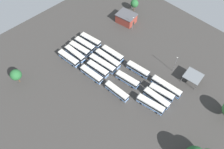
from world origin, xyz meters
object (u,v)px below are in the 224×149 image
at_px(bus_row3_slot2, 156,98).
at_px(lamp_post_near_entrance, 133,23).
at_px(bus_row0_slot2, 80,49).
at_px(tree_east_edge, 134,4).
at_px(lamp_post_mid_lot, 175,64).
at_px(bus_row1_slot1, 98,69).
at_px(bus_row1_slot2, 102,64).
at_px(bus_row0_slot1, 75,54).
at_px(bus_row2_slot0, 117,91).
at_px(tree_north_edge, 16,75).
at_px(bus_row1_slot0, 92,74).
at_px(bus_row0_slot4, 91,40).
at_px(bus_row1_slot3, 108,59).
at_px(bus_row3_slot4, 166,87).
at_px(maintenance_shelter, 193,76).
at_px(bus_row0_slot0, 69,58).
at_px(bus_row2_slot2, 127,80).
at_px(bus_row2_slot4, 138,70).
at_px(bus_row0_slot3, 85,45).
at_px(bus_row3_slot1, 150,104).
at_px(depot_building, 126,18).
at_px(bus_row1_slot4, 112,54).
at_px(bus_row3_slot3, 161,93).

height_order(bus_row3_slot2, lamp_post_near_entrance, lamp_post_near_entrance).
height_order(bus_row0_slot2, tree_east_edge, tree_east_edge).
height_order(bus_row0_slot2, lamp_post_near_entrance, lamp_post_near_entrance).
bearing_deg(lamp_post_mid_lot, bus_row1_slot1, -133.95).
bearing_deg(bus_row1_slot2, bus_row0_slot1, -159.39).
distance_m(bus_row2_slot0, tree_north_edge, 44.12).
height_order(bus_row1_slot0, tree_north_edge, tree_north_edge).
relative_size(bus_row0_slot2, bus_row2_slot0, 1.00).
relative_size(bus_row0_slot4, bus_row1_slot3, 0.84).
height_order(bus_row0_slot2, tree_north_edge, tree_north_edge).
bearing_deg(bus_row3_slot4, maintenance_shelter, 65.00).
relative_size(bus_row0_slot0, bus_row2_slot2, 1.05).
xyz_separation_m(bus_row2_slot4, bus_row3_slot4, (14.69, 1.71, 0.00)).
bearing_deg(bus_row2_slot4, bus_row0_slot3, -166.40).
bearing_deg(tree_north_edge, maintenance_shelter, 45.74).
relative_size(bus_row0_slot0, bus_row1_slot2, 0.85).
xyz_separation_m(bus_row3_slot1, bus_row3_slot4, (-0.80, 11.53, 0.00)).
relative_size(bus_row2_slot2, bus_row3_slot2, 0.94).
bearing_deg(bus_row3_slot1, bus_row0_slot3, 176.43).
relative_size(maintenance_shelter, tree_north_edge, 1.06).
bearing_deg(depot_building, bus_row0_slot0, -89.73).
xyz_separation_m(bus_row0_slot1, lamp_post_mid_lot, (38.79, 26.63, 3.34)).
distance_m(bus_row0_slot1, bus_row1_slot0, 15.12).
height_order(bus_row3_slot1, tree_north_edge, tree_north_edge).
bearing_deg(bus_row1_slot4, tree_north_edge, -114.88).
xyz_separation_m(bus_row1_slot0, bus_row1_slot2, (-1.11, 7.65, 0.00)).
bearing_deg(bus_row3_slot2, bus_row1_slot1, -166.18).
bearing_deg(bus_row0_slot0, maintenance_shelter, 33.74).
height_order(bus_row3_slot1, tree_east_edge, tree_east_edge).
height_order(bus_row1_slot3, bus_row2_slot4, same).
relative_size(bus_row3_slot4, tree_north_edge, 1.84).
bearing_deg(bus_row2_slot4, lamp_post_mid_lot, 47.90).
height_order(bus_row3_slot1, depot_building, depot_building).
height_order(bus_row2_slot2, bus_row3_slot3, same).
height_order(bus_row0_slot4, lamp_post_mid_lot, lamp_post_mid_lot).
bearing_deg(bus_row1_slot3, bus_row1_slot0, -82.52).
distance_m(bus_row3_slot4, depot_building, 47.00).
bearing_deg(depot_building, bus_row3_slot4, -25.24).
height_order(bus_row2_slot2, bus_row3_slot2, same).
distance_m(bus_row0_slot1, bus_row0_slot2, 3.67).
distance_m(bus_row1_slot4, bus_row3_slot1, 31.61).
height_order(bus_row0_slot1, bus_row2_slot2, same).
xyz_separation_m(bus_row3_slot2, maintenance_shelter, (4.72, 19.31, 1.85)).
xyz_separation_m(bus_row0_slot0, bus_row1_slot3, (13.23, 13.00, 0.00)).
height_order(bus_row0_slot1, bus_row1_slot2, same).
relative_size(bus_row0_slot3, bus_row1_slot0, 0.98).
height_order(bus_row0_slot0, bus_row2_slot4, same).
relative_size(bus_row1_slot0, bus_row2_slot4, 1.04).
xyz_separation_m(bus_row2_slot4, bus_row3_slot1, (15.49, -9.82, 0.00)).
bearing_deg(lamp_post_mid_lot, bus_row3_slot2, -76.05).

